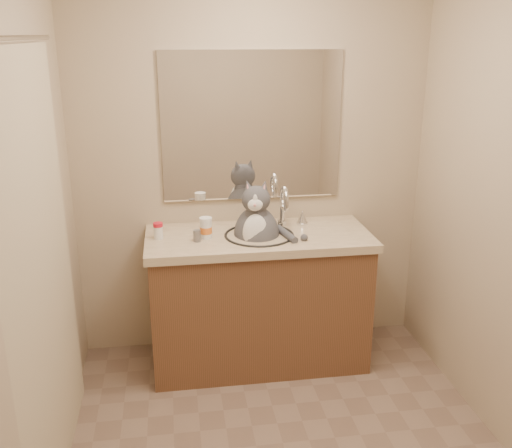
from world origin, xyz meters
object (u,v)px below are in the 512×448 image
at_px(grey_canister, 197,236).
at_px(pill_bottle_orange, 206,228).
at_px(cat, 257,232).
at_px(pill_bottle_redcap, 158,231).

bearing_deg(grey_canister, pill_bottle_orange, 42.97).
distance_m(cat, grey_canister, 0.36).
distance_m(pill_bottle_orange, grey_canister, 0.08).
xyz_separation_m(pill_bottle_orange, grey_canister, (-0.06, -0.05, -0.03)).
xyz_separation_m(cat, grey_canister, (-0.36, -0.06, 0.02)).
distance_m(cat, pill_bottle_orange, 0.30).
bearing_deg(cat, pill_bottle_redcap, -168.98).
relative_size(pill_bottle_redcap, grey_canister, 1.42).
bearing_deg(cat, pill_bottle_orange, -165.12).
relative_size(pill_bottle_orange, grey_canister, 1.82).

